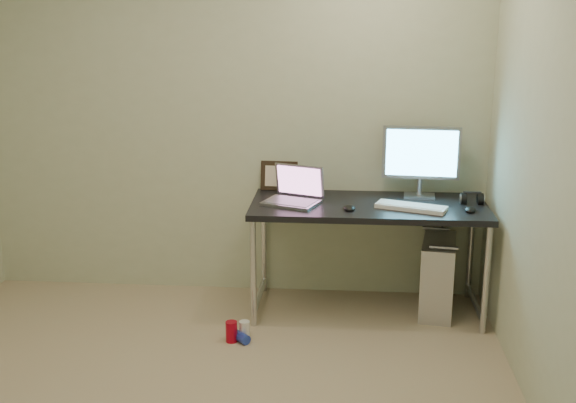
% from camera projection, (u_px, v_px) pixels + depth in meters
% --- Properties ---
extents(wall_back, '(3.50, 0.02, 2.50)m').
position_uv_depth(wall_back, '(232.00, 118.00, 4.95)').
color(wall_back, beige).
rests_on(wall_back, ground).
extents(wall_right, '(0.02, 3.50, 2.50)m').
position_uv_depth(wall_right, '(568.00, 184.00, 3.13)').
color(wall_right, beige).
rests_on(wall_right, ground).
extents(desk, '(1.53, 0.67, 0.75)m').
position_uv_depth(desk, '(368.00, 216.00, 4.71)').
color(desk, black).
rests_on(desk, ground).
extents(tower_computer, '(0.28, 0.51, 0.53)m').
position_uv_depth(tower_computer, '(438.00, 276.00, 4.81)').
color(tower_computer, silver).
rests_on(tower_computer, ground).
extents(cable_a, '(0.01, 0.16, 0.69)m').
position_uv_depth(cable_a, '(427.00, 242.00, 5.02)').
color(cable_a, black).
rests_on(cable_a, ground).
extents(cable_b, '(0.02, 0.11, 0.71)m').
position_uv_depth(cable_b, '(440.00, 246.00, 5.00)').
color(cable_b, black).
rests_on(cable_b, ground).
extents(can_red, '(0.08, 0.08, 0.13)m').
position_uv_depth(can_red, '(232.00, 332.00, 4.42)').
color(can_red, '#A9061A').
rests_on(can_red, ground).
extents(can_white, '(0.08, 0.08, 0.12)m').
position_uv_depth(can_white, '(244.00, 330.00, 4.45)').
color(can_white, white).
rests_on(can_white, ground).
extents(can_blue, '(0.12, 0.12, 0.06)m').
position_uv_depth(can_blue, '(241.00, 337.00, 4.42)').
color(can_blue, '#243BB0').
rests_on(can_blue, ground).
extents(laptop, '(0.42, 0.38, 0.24)m').
position_uv_depth(laptop, '(294.00, 194.00, 4.71)').
color(laptop, '#A4A4AB').
rests_on(laptop, desk).
extents(monitor, '(0.51, 0.17, 0.48)m').
position_uv_depth(monitor, '(421.00, 156.00, 4.78)').
color(monitor, '#A4A4AB').
rests_on(monitor, desk).
extents(keyboard, '(0.46, 0.29, 0.03)m').
position_uv_depth(keyboard, '(411.00, 207.00, 4.56)').
color(keyboard, white).
rests_on(keyboard, desk).
extents(mouse_right, '(0.09, 0.13, 0.04)m').
position_uv_depth(mouse_right, '(470.00, 208.00, 4.51)').
color(mouse_right, black).
rests_on(mouse_right, desk).
extents(mouse_left, '(0.08, 0.12, 0.04)m').
position_uv_depth(mouse_left, '(349.00, 207.00, 4.55)').
color(mouse_left, black).
rests_on(mouse_left, desk).
extents(headphones, '(0.15, 0.09, 0.10)m').
position_uv_depth(headphones, '(472.00, 199.00, 4.69)').
color(headphones, black).
rests_on(headphones, desk).
extents(picture_frame, '(0.26, 0.09, 0.21)m').
position_uv_depth(picture_frame, '(279.00, 176.00, 5.00)').
color(picture_frame, black).
rests_on(picture_frame, desk).
extents(webcam, '(0.05, 0.04, 0.13)m').
position_uv_depth(webcam, '(303.00, 177.00, 4.99)').
color(webcam, silver).
rests_on(webcam, desk).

